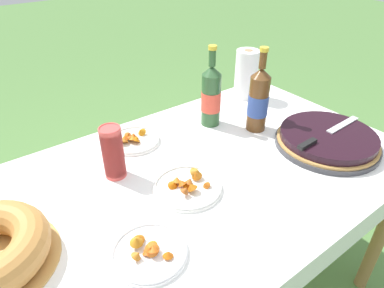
# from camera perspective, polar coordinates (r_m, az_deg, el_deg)

# --- Properties ---
(garden_table) EXTENTS (1.80, 0.93, 0.77)m
(garden_table) POSITION_cam_1_polar(r_m,az_deg,el_deg) (1.19, -3.88, -9.94)
(garden_table) COLOR #A87A47
(garden_table) RESTS_ON ground_plane
(tablecloth) EXTENTS (1.81, 0.94, 0.10)m
(tablecloth) POSITION_cam_1_polar(r_m,az_deg,el_deg) (1.15, -3.99, -7.73)
(tablecloth) COLOR white
(tablecloth) RESTS_ON garden_table
(berry_tart) EXTENTS (0.39, 0.39, 0.06)m
(berry_tart) POSITION_cam_1_polar(r_m,az_deg,el_deg) (1.42, 21.63, 0.68)
(berry_tart) COLOR #38383D
(berry_tart) RESTS_ON tablecloth
(serving_knife) EXTENTS (0.38, 0.04, 0.01)m
(serving_knife) POSITION_cam_1_polar(r_m,az_deg,el_deg) (1.38, 21.27, 1.51)
(serving_knife) COLOR silver
(serving_knife) RESTS_ON berry_tart
(cup_stack) EXTENTS (0.07, 0.07, 0.19)m
(cup_stack) POSITION_cam_1_polar(r_m,az_deg,el_deg) (1.16, -13.04, -1.40)
(cup_stack) COLOR #E04C47
(cup_stack) RESTS_ON tablecloth
(cider_bottle_green) EXTENTS (0.08, 0.08, 0.34)m
(cider_bottle_green) POSITION_cam_1_polar(r_m,az_deg,el_deg) (1.43, 3.20, 7.97)
(cider_bottle_green) COLOR #2D562D
(cider_bottle_green) RESTS_ON tablecloth
(cider_bottle_amber) EXTENTS (0.08, 0.08, 0.35)m
(cider_bottle_amber) POSITION_cam_1_polar(r_m,az_deg,el_deg) (1.41, 11.00, 7.21)
(cider_bottle_amber) COLOR brown
(cider_bottle_amber) RESTS_ON tablecloth
(snack_plate_near) EXTENTS (0.21, 0.21, 0.05)m
(snack_plate_near) POSITION_cam_1_polar(r_m,az_deg,el_deg) (1.37, -9.72, 0.75)
(snack_plate_near) COLOR white
(snack_plate_near) RESTS_ON tablecloth
(snack_plate_left) EXTENTS (0.23, 0.23, 0.06)m
(snack_plate_left) POSITION_cam_1_polar(r_m,az_deg,el_deg) (1.12, -0.73, -7.01)
(snack_plate_left) COLOR white
(snack_plate_left) RESTS_ON tablecloth
(snack_plate_right) EXTENTS (0.20, 0.20, 0.05)m
(snack_plate_right) POSITION_cam_1_polar(r_m,az_deg,el_deg) (0.94, -7.22, -17.28)
(snack_plate_right) COLOR white
(snack_plate_right) RESTS_ON tablecloth
(paper_towel_roll) EXTENTS (0.11, 0.11, 0.23)m
(paper_towel_roll) POSITION_cam_1_polar(r_m,az_deg,el_deg) (1.70, 9.04, 11.43)
(paper_towel_roll) COLOR white
(paper_towel_roll) RESTS_ON tablecloth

